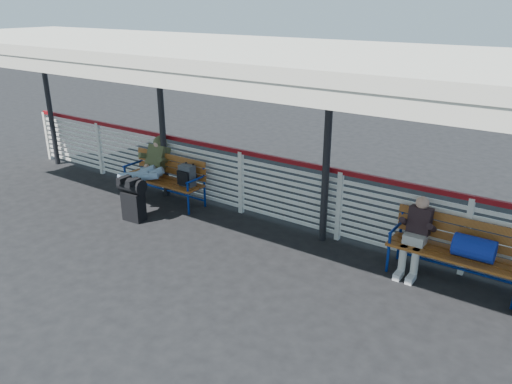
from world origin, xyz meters
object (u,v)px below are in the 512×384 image
Objects in this scene: luggage_stack at (133,197)px; companion_person at (416,235)px; bench_right at (464,247)px; traveler_man at (146,170)px; bench_left at (171,174)px.

companion_person is at bearing 7.87° from luggage_stack.
traveler_man reaches higher than bench_right.
traveler_man reaches higher than bench_left.
traveler_man reaches higher than companion_person.
companion_person is (-0.66, -0.04, 0.01)m from bench_right.
companion_person reaches higher than bench_right.
bench_left and bench_right have the same top height.
traveler_man is 1.43× the size of companion_person.
bench_left is at bearing 87.77° from luggage_stack.
companion_person is (5.13, 0.37, -0.10)m from traveler_man.
bench_right is 1.10× the size of traveler_man.
companion_person reaches higher than bench_left.
traveler_man is 5.14m from companion_person.
luggage_stack is 0.45× the size of bench_left.
traveler_man is at bearing -130.60° from bench_left.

